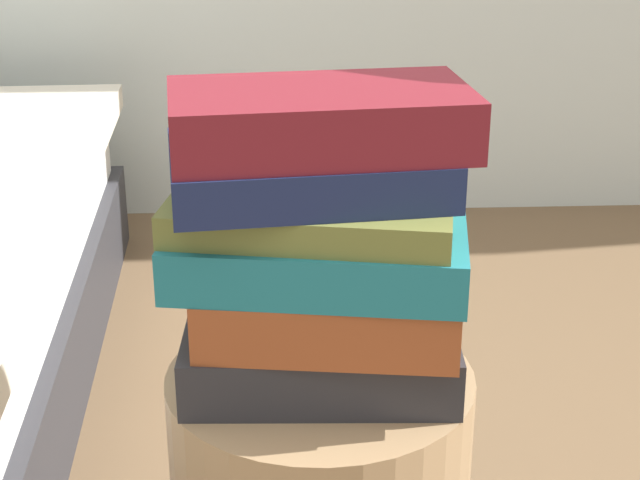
{
  "coord_description": "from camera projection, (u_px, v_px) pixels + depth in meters",
  "views": [
    {
      "loc": [
        -0.04,
        -0.94,
        1.11
      ],
      "look_at": [
        0.0,
        0.0,
        0.72
      ],
      "focal_mm": 55.97,
      "sensor_mm": 36.0,
      "label": 1
    }
  ],
  "objects": [
    {
      "name": "book_olive",
      "position": [
        315.0,
        203.0,
        1.01
      ],
      "size": [
        0.31,
        0.25,
        0.03
      ],
      "primitive_type": "cube",
      "rotation": [
        0.0,
        0.0,
        -0.18
      ],
      "color": "olive",
      "rests_on": "book_teal"
    },
    {
      "name": "book_rust",
      "position": [
        331.0,
        295.0,
        1.05
      ],
      "size": [
        0.28,
        0.23,
        0.06
      ],
      "primitive_type": "cube",
      "rotation": [
        0.0,
        0.0,
        -0.13
      ],
      "color": "#994723",
      "rests_on": "book_charcoal"
    },
    {
      "name": "book_charcoal",
      "position": [
        322.0,
        352.0,
        1.06
      ],
      "size": [
        0.29,
        0.2,
        0.06
      ],
      "primitive_type": "cube",
      "rotation": [
        0.0,
        0.0,
        -0.04
      ],
      "color": "#28282D",
      "rests_on": "side_table"
    },
    {
      "name": "book_maroon",
      "position": [
        319.0,
        119.0,
        0.96
      ],
      "size": [
        0.3,
        0.18,
        0.06
      ],
      "primitive_type": "cube",
      "rotation": [
        0.0,
        0.0,
        0.1
      ],
      "color": "maroon",
      "rests_on": "book_navy"
    },
    {
      "name": "book_navy",
      "position": [
        308.0,
        169.0,
        0.99
      ],
      "size": [
        0.29,
        0.21,
        0.05
      ],
      "primitive_type": "cube",
      "rotation": [
        0.0,
        0.0,
        0.11
      ],
      "color": "#19234C",
      "rests_on": "book_olive"
    },
    {
      "name": "book_teal",
      "position": [
        318.0,
        247.0,
        1.02
      ],
      "size": [
        0.32,
        0.24,
        0.05
      ],
      "primitive_type": "cube",
      "rotation": [
        0.0,
        0.0,
        -0.15
      ],
      "color": "#1E727F",
      "rests_on": "book_rust"
    }
  ]
}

